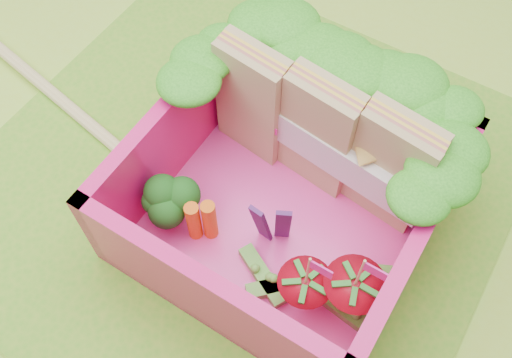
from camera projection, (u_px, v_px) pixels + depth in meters
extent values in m
plane|color=#AAD33B|center=(238.00, 184.00, 3.00)|extent=(14.00, 14.00, 0.00)
cube|color=#61AD27|center=(238.00, 182.00, 2.99)|extent=(2.60, 2.60, 0.03)
cube|color=#FB40A8|center=(282.00, 217.00, 2.84)|extent=(1.30, 1.30, 0.05)
cube|color=#E3136A|center=(346.00, 103.00, 2.89)|extent=(1.30, 0.07, 0.55)
cube|color=#E3136A|center=(209.00, 301.00, 2.35)|extent=(1.30, 0.07, 0.55)
cube|color=#E3136A|center=(177.00, 134.00, 2.79)|extent=(0.07, 1.30, 0.55)
cube|color=#E3136A|center=(408.00, 257.00, 2.45)|extent=(0.07, 1.30, 0.55)
ellipsoid|color=#268317|center=(259.00, 20.00, 2.73)|extent=(0.30, 0.30, 0.11)
ellipsoid|color=#268317|center=(279.00, 29.00, 2.70)|extent=(0.30, 0.30, 0.11)
ellipsoid|color=#268317|center=(299.00, 38.00, 2.67)|extent=(0.30, 0.30, 0.11)
ellipsoid|color=#268317|center=(320.00, 47.00, 2.64)|extent=(0.30, 0.30, 0.11)
ellipsoid|color=#268317|center=(342.00, 57.00, 2.61)|extent=(0.30, 0.30, 0.11)
ellipsoid|color=#268317|center=(363.00, 66.00, 2.58)|extent=(0.30, 0.30, 0.11)
ellipsoid|color=#268317|center=(386.00, 76.00, 2.55)|extent=(0.30, 0.30, 0.11)
ellipsoid|color=#268317|center=(409.00, 86.00, 2.52)|extent=(0.30, 0.30, 0.11)
ellipsoid|color=#268317|center=(432.00, 97.00, 2.49)|extent=(0.30, 0.30, 0.11)
ellipsoid|color=#268317|center=(456.00, 108.00, 2.46)|extent=(0.30, 0.30, 0.11)
ellipsoid|color=#268317|center=(187.00, 78.00, 2.54)|extent=(0.27, 0.27, 0.10)
ellipsoid|color=#268317|center=(205.00, 58.00, 2.60)|extent=(0.27, 0.27, 0.10)
ellipsoid|color=#268317|center=(222.00, 40.00, 2.66)|extent=(0.27, 0.27, 0.10)
ellipsoid|color=#268317|center=(429.00, 198.00, 2.22)|extent=(0.27, 0.27, 0.10)
ellipsoid|color=#268317|center=(443.00, 173.00, 2.28)|extent=(0.27, 0.27, 0.10)
ellipsoid|color=#268317|center=(456.00, 148.00, 2.35)|extent=(0.27, 0.27, 0.10)
cube|color=tan|center=(252.00, 100.00, 2.77)|extent=(0.38, 0.19, 0.65)
cube|color=tan|center=(319.00, 132.00, 2.67)|extent=(0.38, 0.19, 0.65)
cube|color=tan|center=(391.00, 167.00, 2.57)|extent=(0.38, 0.19, 0.65)
cube|color=white|center=(318.00, 136.00, 2.70)|extent=(1.19, 0.31, 0.20)
cylinder|color=#668E45|center=(167.00, 208.00, 2.76)|extent=(0.12, 0.12, 0.13)
ellipsoid|color=#165517|center=(164.00, 196.00, 2.65)|extent=(0.33, 0.33, 0.12)
cylinder|color=#F15914|center=(194.00, 221.00, 2.65)|extent=(0.07, 0.07, 0.26)
cylinder|color=#F15914|center=(210.00, 220.00, 2.65)|extent=(0.07, 0.07, 0.27)
cube|color=#471A5E|center=(261.00, 224.00, 2.58)|extent=(0.07, 0.03, 0.38)
cube|color=#471A5E|center=(283.00, 224.00, 2.57)|extent=(0.07, 0.05, 0.38)
cone|color=#BA0B16|center=(304.00, 292.00, 2.48)|extent=(0.24, 0.24, 0.24)
cylinder|color=#D7B379|center=(308.00, 271.00, 2.28)|extent=(0.01, 0.01, 0.24)
cube|color=#F7299E|center=(321.00, 269.00, 2.19)|extent=(0.10, 0.01, 0.06)
cone|color=#BA0B16|center=(351.00, 295.00, 2.46)|extent=(0.27, 0.27, 0.27)
cylinder|color=#D7B379|center=(360.00, 273.00, 2.24)|extent=(0.01, 0.01, 0.24)
cube|color=#F7299E|center=(375.00, 271.00, 2.16)|extent=(0.10, 0.01, 0.06)
cube|color=#50C43D|center=(369.00, 272.00, 2.63)|extent=(0.32, 0.20, 0.05)
cube|color=#50C43D|center=(347.00, 313.00, 2.53)|extent=(0.33, 0.11, 0.05)
cube|color=#50C43D|center=(281.00, 286.00, 2.60)|extent=(0.28, 0.28, 0.05)
cube|color=#50C43D|center=(262.00, 276.00, 2.62)|extent=(0.32, 0.21, 0.05)
cube|color=#DEC57A|center=(57.00, 100.00, 3.22)|extent=(2.40, 0.47, 0.05)
cube|color=#DEC57A|center=(67.00, 102.00, 3.22)|extent=(2.40, 0.47, 0.05)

